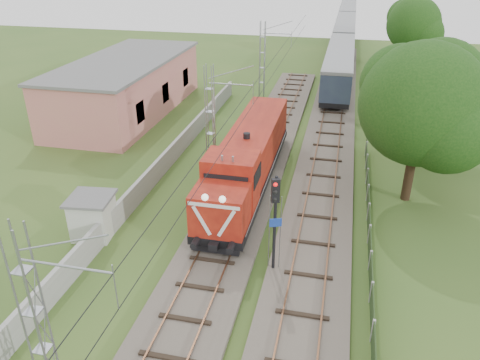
% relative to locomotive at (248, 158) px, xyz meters
% --- Properties ---
extents(ground, '(140.00, 140.00, 0.00)m').
position_rel_locomotive_xyz_m(ground, '(0.00, -10.51, -2.25)').
color(ground, '#33541F').
rests_on(ground, ground).
extents(track_main, '(4.20, 70.00, 0.45)m').
position_rel_locomotive_xyz_m(track_main, '(0.00, -3.51, -2.07)').
color(track_main, '#6B6054').
rests_on(track_main, ground).
extents(track_side, '(4.20, 80.00, 0.45)m').
position_rel_locomotive_xyz_m(track_side, '(5.00, 9.49, -2.07)').
color(track_side, '#6B6054').
rests_on(track_side, ground).
extents(catenary, '(3.31, 70.00, 8.00)m').
position_rel_locomotive_xyz_m(catenary, '(-2.95, 1.49, 1.80)').
color(catenary, gray).
rests_on(catenary, ground).
extents(boundary_wall, '(0.25, 40.00, 1.50)m').
position_rel_locomotive_xyz_m(boundary_wall, '(-6.50, 1.49, -1.50)').
color(boundary_wall, '#9E9E99').
rests_on(boundary_wall, ground).
extents(station_building, '(8.40, 20.40, 5.22)m').
position_rel_locomotive_xyz_m(station_building, '(-15.00, 13.49, 0.38)').
color(station_building, '#BA7164').
rests_on(station_building, ground).
extents(fence, '(0.12, 32.00, 1.20)m').
position_rel_locomotive_xyz_m(fence, '(8.00, -7.51, -1.65)').
color(fence, black).
rests_on(fence, ground).
extents(locomotive, '(3.02, 17.24, 4.38)m').
position_rel_locomotive_xyz_m(locomotive, '(0.00, 0.00, 0.00)').
color(locomotive, black).
rests_on(locomotive, ground).
extents(coach_rake, '(3.08, 115.14, 3.56)m').
position_rel_locomotive_xyz_m(coach_rake, '(5.00, 74.50, 0.30)').
color(coach_rake, black).
rests_on(coach_rake, ground).
extents(signal_post, '(0.59, 0.47, 5.50)m').
position_rel_locomotive_xyz_m(signal_post, '(3.19, -8.90, 1.53)').
color(signal_post, black).
rests_on(signal_post, ground).
extents(relay_hut, '(2.67, 2.67, 2.48)m').
position_rel_locomotive_xyz_m(relay_hut, '(-7.40, -7.64, -1.00)').
color(relay_hut, beige).
rests_on(relay_hut, ground).
extents(tree_a, '(7.90, 7.52, 10.24)m').
position_rel_locomotive_xyz_m(tree_a, '(10.56, 0.78, 4.13)').
color(tree_a, '#352616').
rests_on(tree_a, ground).
extents(tree_b, '(7.08, 6.74, 9.18)m').
position_rel_locomotive_xyz_m(tree_b, '(12.68, 8.37, 3.47)').
color(tree_b, '#352616').
rests_on(tree_b, ground).
extents(tree_c, '(5.41, 5.15, 7.02)m').
position_rel_locomotive_xyz_m(tree_c, '(10.33, 13.13, 2.12)').
color(tree_c, '#352616').
rests_on(tree_c, ground).
extents(tree_d, '(7.14, 6.80, 9.25)m').
position_rel_locomotive_xyz_m(tree_d, '(13.81, 38.00, 3.52)').
color(tree_d, '#352616').
rests_on(tree_d, ground).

